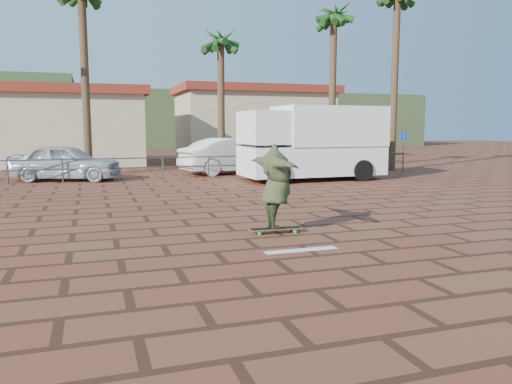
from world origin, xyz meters
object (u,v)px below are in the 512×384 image
skateboarder (276,186)px  car_white (233,156)px  car_silver (66,162)px  longboard (276,229)px  campervan (313,141)px

skateboarder → car_white: skateboarder is taller
car_silver → skateboarder: bearing=-141.5°
longboard → skateboarder: bearing=-131.8°
campervan → car_white: 4.64m
skateboarder → car_white: size_ratio=0.42×
longboard → campervan: campervan is taller
longboard → campervan: size_ratio=0.19×
car_silver → car_white: size_ratio=0.87×
car_silver → car_white: 7.64m
skateboarder → campervan: size_ratio=0.36×
skateboarder → car_silver: bearing=17.3°
car_white → longboard: bearing=153.8°
skateboarder → car_white: (2.90, 13.55, -0.15)m
campervan → car_white: size_ratio=1.17×
car_white → car_silver: bearing=82.4°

